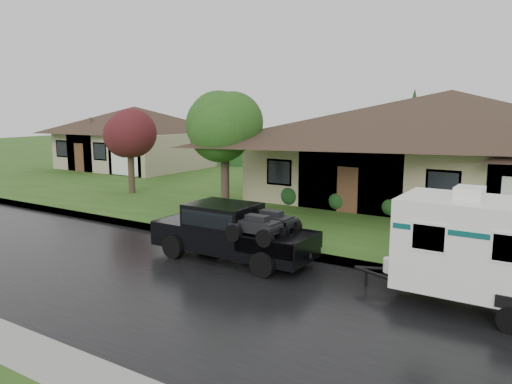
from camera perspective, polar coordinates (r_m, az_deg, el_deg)
ground at (r=14.96m, az=1.32°, el=-9.53°), size 140.00×140.00×0.00m
road at (r=13.40m, az=-3.24°, el=-11.88°), size 140.00×8.00×0.01m
curb at (r=16.81m, az=5.36°, el=-7.12°), size 140.00×0.50×0.15m
lawn at (r=28.46m, az=17.27°, el=-0.54°), size 140.00×26.00×0.15m
house_main at (r=26.42m, az=21.78°, el=6.13°), size 19.44×10.80×6.90m
house_far at (r=40.39m, az=-13.57°, el=6.68°), size 10.80×8.64×5.80m
tree_left_green at (r=23.03m, az=-3.62°, el=7.51°), size 3.40×3.40×5.62m
tree_red at (r=28.57m, az=-14.24°, el=6.60°), size 2.94×2.94×4.86m
shrub_row at (r=22.44m, az=18.32°, el=-1.78°), size 13.60×1.00×1.00m
pickup_truck at (r=16.25m, az=-3.03°, el=-4.38°), size 5.47×2.08×1.82m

